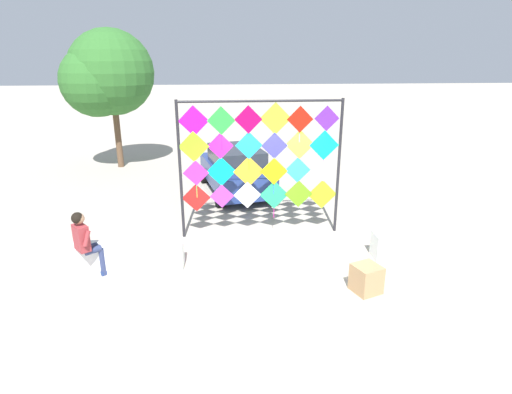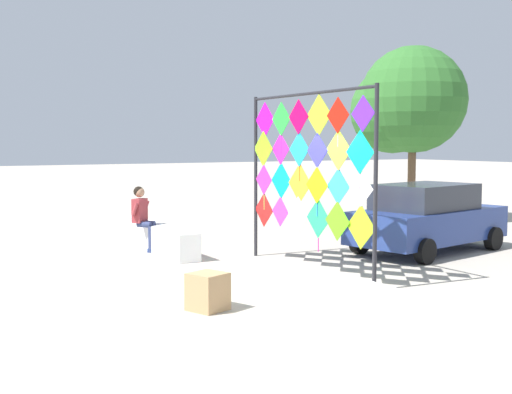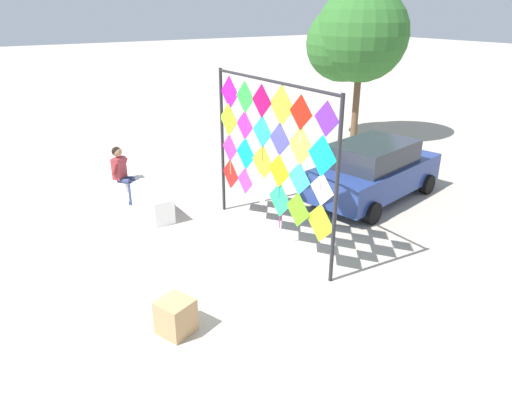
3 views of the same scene
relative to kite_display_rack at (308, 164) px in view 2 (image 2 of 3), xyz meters
name	(u,v)px [view 2 (image 2 of 3)]	position (x,y,z in m)	size (l,w,h in m)	color
ground	(255,280)	(0.27, -1.26, -1.98)	(120.00, 120.00, 0.00)	#ADA393
plaza_ledge_left	(154,237)	(-3.75, -1.55, -1.70)	(3.92, 0.47, 0.57)	white
plaza_ledge_right	(403,320)	(4.29, -1.55, -1.70)	(3.92, 0.47, 0.57)	white
kite_display_rack	(308,164)	(0.00, 0.00, 0.00)	(3.87, 0.09, 3.31)	#232328
seated_vendor	(143,214)	(-3.61, -1.86, -1.16)	(0.69, 0.66, 1.42)	navy
parked_car	(427,217)	(-0.46, 3.45, -1.23)	(2.43, 4.08, 1.48)	navy
cardboard_box_large	(208,292)	(1.71, -2.86, -1.72)	(0.47, 0.47, 0.53)	tan
tree_broadleaf	(406,104)	(-5.11, 7.04, 1.55)	(3.40, 3.22, 5.24)	brown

